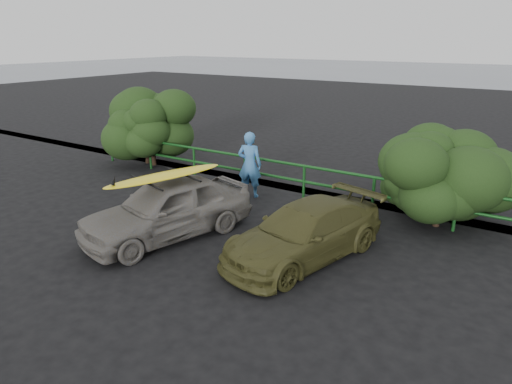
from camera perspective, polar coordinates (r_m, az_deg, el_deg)
ground at (r=9.84m, az=-13.16°, el=-8.21°), size 80.00×80.00×0.00m
ocean at (r=66.41m, az=28.06°, el=12.87°), size 200.00×200.00×0.00m
guardrail at (r=13.30m, az=2.17°, el=1.88°), size 14.00×0.08×1.04m
shrub_left at (r=16.32m, az=-11.78°, el=7.30°), size 3.20×2.40×2.49m
shrub_right at (r=12.01m, az=24.44°, el=0.94°), size 3.20×2.40×2.10m
sedan at (r=10.60m, az=-11.02°, el=-2.00°), size 2.67×4.32×1.37m
olive_vehicle at (r=9.50m, az=6.07°, el=-5.01°), size 2.54×4.20×1.14m
man at (r=12.99m, az=-0.80°, el=3.45°), size 0.79×0.63×1.90m
roof_rack at (r=10.37m, az=-11.26°, el=1.66°), size 1.63×1.34×0.05m
surfboard at (r=10.35m, az=-11.28°, el=2.02°), size 1.39×2.96×0.09m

